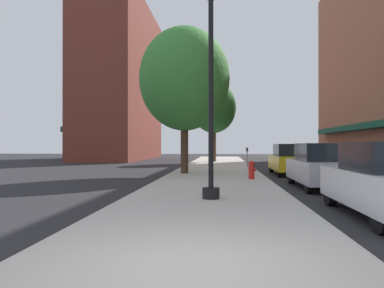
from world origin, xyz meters
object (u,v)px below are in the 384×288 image
tree_near (214,108)px  car_yellow (290,160)px  fire_hydrant (251,170)px  car_silver (321,166)px  parking_meter_near (247,155)px  tree_mid (184,79)px  lamppost (211,87)px

tree_near → car_yellow: 14.61m
fire_hydrant → tree_near: size_ratio=0.11×
car_silver → car_yellow: same height
parking_meter_near → tree_near: (-2.47, 8.01, 4.02)m
parking_meter_near → tree_mid: 8.31m
parking_meter_near → car_yellow: size_ratio=0.30×
parking_meter_near → car_silver: 11.77m
lamppost → car_yellow: size_ratio=1.37×
lamppost → fire_hydrant: lamppost is taller
tree_near → fire_hydrant: bearing=-83.2°
tree_mid → car_yellow: 7.11m
tree_near → tree_mid: tree_mid is taller
lamppost → tree_mid: bearing=100.3°
tree_mid → tree_near: bearing=85.2°
fire_hydrant → tree_mid: (-3.25, 3.09, 4.55)m
car_yellow → car_silver: bearing=-92.2°
fire_hydrant → tree_mid: size_ratio=0.10×
parking_meter_near → tree_mid: bearing=-120.5°
tree_near → car_yellow: (4.42, -13.29, -4.16)m
lamppost → tree_near: 23.51m
tree_near → car_yellow: size_ratio=1.67×
lamppost → fire_hydrant: size_ratio=7.47×
fire_hydrant → parking_meter_near: (0.41, 9.31, 0.43)m
tree_near → tree_mid: size_ratio=0.93×
lamppost → tree_mid: size_ratio=0.77×
fire_hydrant → tree_near: (-2.05, 17.32, 4.45)m
fire_hydrant → tree_mid: bearing=136.4°
lamppost → tree_mid: 9.54m
lamppost → parking_meter_near: (1.99, 15.43, -2.25)m
parking_meter_near → tree_mid: size_ratio=0.17×
lamppost → parking_meter_near: bearing=82.7°
fire_hydrant → car_silver: bearing=-44.2°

